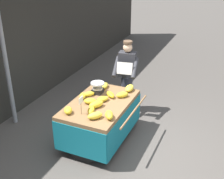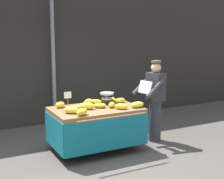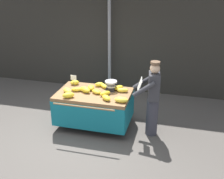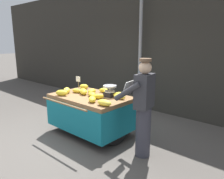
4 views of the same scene
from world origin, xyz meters
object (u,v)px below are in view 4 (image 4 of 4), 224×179
(banana_bunch_1, at_px, (106,92))
(vendor_person, at_px, (143,108))
(banana_bunch_2, at_px, (97,96))
(banana_bunch_3, at_px, (67,90))
(banana_cart, at_px, (91,106))
(banana_bunch_13, at_px, (92,91))
(banana_bunch_8, at_px, (92,94))
(banana_bunch_5, at_px, (84,87))
(banana_bunch_10, at_px, (119,95))
(street_pole, at_px, (140,55))
(price_sign, at_px, (78,80))
(banana_bunch_4, at_px, (62,93))
(banana_bunch_6, at_px, (119,97))
(banana_bunch_0, at_px, (77,91))
(banana_bunch_12, at_px, (104,90))
(banana_bunch_9, at_px, (92,99))
(banana_bunch_7, at_px, (104,103))
(banana_bunch_11, at_px, (83,91))
(weighing_scale, at_px, (110,91))

(banana_bunch_1, bearing_deg, vendor_person, -16.61)
(banana_bunch_2, xyz_separation_m, banana_bunch_3, (-0.87, -0.09, 0.01))
(banana_cart, relative_size, banana_bunch_13, 7.23)
(banana_bunch_2, relative_size, banana_bunch_8, 1.06)
(banana_cart, distance_m, banana_bunch_5, 0.75)
(banana_bunch_2, xyz_separation_m, banana_bunch_10, (0.22, 0.40, 0.00))
(street_pole, height_order, price_sign, street_pole)
(street_pole, bearing_deg, price_sign, -100.14)
(banana_bunch_2, height_order, banana_bunch_4, banana_bunch_4)
(banana_bunch_6, bearing_deg, banana_bunch_2, -139.71)
(banana_bunch_0, relative_size, banana_bunch_12, 1.12)
(banana_bunch_10, distance_m, banana_bunch_12, 0.50)
(banana_bunch_0, distance_m, banana_bunch_5, 0.41)
(banana_bunch_0, distance_m, banana_bunch_9, 0.84)
(banana_bunch_6, bearing_deg, price_sign, -175.85)
(banana_bunch_7, bearing_deg, banana_bunch_9, 176.11)
(banana_bunch_11, bearing_deg, banana_bunch_8, -0.64)
(street_pole, distance_m, banana_bunch_11, 2.18)
(price_sign, xyz_separation_m, banana_bunch_0, (0.12, -0.13, -0.20))
(banana_bunch_3, xyz_separation_m, banana_bunch_7, (1.29, -0.15, -0.00))
(street_pole, xyz_separation_m, banana_bunch_8, (0.25, -2.07, -0.69))
(banana_bunch_9, height_order, banana_bunch_13, banana_bunch_9)
(street_pole, relative_size, banana_bunch_6, 12.23)
(banana_bunch_4, bearing_deg, banana_bunch_3, 118.37)
(street_pole, distance_m, banana_bunch_2, 2.30)
(banana_bunch_1, xyz_separation_m, banana_bunch_2, (0.14, -0.41, 0.00))
(street_pole, xyz_separation_m, vendor_person, (1.52, -2.08, -0.72))
(price_sign, bearing_deg, banana_bunch_3, -98.88)
(banana_bunch_13, bearing_deg, banana_bunch_2, -30.52)
(vendor_person, bearing_deg, banana_bunch_5, 169.07)
(banana_bunch_4, distance_m, banana_bunch_5, 0.76)
(street_pole, distance_m, banana_bunch_7, 2.64)
(weighing_scale, bearing_deg, banana_bunch_10, 28.61)
(weighing_scale, bearing_deg, banana_bunch_9, -86.42)
(banana_bunch_2, height_order, banana_bunch_6, banana_bunch_2)
(banana_bunch_8, distance_m, banana_bunch_9, 0.42)
(price_sign, bearing_deg, banana_bunch_11, -22.17)
(price_sign, relative_size, banana_bunch_6, 1.30)
(banana_bunch_0, relative_size, banana_bunch_8, 0.97)
(banana_bunch_6, xyz_separation_m, banana_bunch_11, (-0.83, -0.22, 0.01))
(vendor_person, bearing_deg, banana_bunch_0, 179.72)
(price_sign, distance_m, banana_bunch_0, 0.27)
(banana_cart, relative_size, banana_bunch_2, 6.47)
(price_sign, height_order, banana_bunch_10, price_sign)
(price_sign, bearing_deg, street_pole, 79.86)
(banana_bunch_1, distance_m, banana_bunch_3, 0.88)
(banana_bunch_8, bearing_deg, banana_bunch_6, 21.42)
(banana_bunch_12, xyz_separation_m, vendor_person, (1.32, -0.42, -0.03))
(banana_bunch_4, xyz_separation_m, banana_bunch_6, (1.08, 0.60, -0.01))
(weighing_scale, height_order, banana_bunch_12, weighing_scale)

